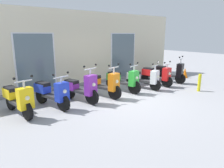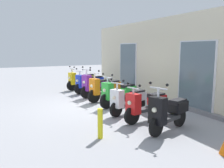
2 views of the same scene
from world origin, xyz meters
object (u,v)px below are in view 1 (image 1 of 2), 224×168
object	(u,v)px
scooter_green	(123,80)
traffic_cone	(185,73)
scooter_red	(157,75)
scooter_purple	(81,88)
scooter_black	(170,72)
scooter_orange	(103,84)
scooter_white	(143,78)
scooter_yellow	(18,99)
scooter_blue	(52,93)
curb_bollard	(199,83)

from	to	relation	value
scooter_green	traffic_cone	bearing A→B (deg)	1.24
scooter_red	traffic_cone	distance (m)	2.51
scooter_purple	scooter_black	distance (m)	4.76
scooter_orange	traffic_cone	distance (m)	5.38
scooter_black	traffic_cone	world-z (taller)	scooter_black
scooter_white	scooter_red	bearing A→B (deg)	3.19
scooter_yellow	scooter_white	xyz separation A→B (m)	(4.89, -0.10, -0.02)
scooter_blue	scooter_black	distance (m)	5.74
scooter_green	traffic_cone	world-z (taller)	scooter_green
traffic_cone	scooter_white	bearing A→B (deg)	-175.67
scooter_yellow	scooter_white	distance (m)	4.89
scooter_yellow	curb_bollard	xyz separation A→B (m)	(6.41, -1.74, -0.13)
scooter_blue	curb_bollard	size ratio (longest dim) A/B	2.28
scooter_yellow	curb_bollard	size ratio (longest dim) A/B	2.28
scooter_white	scooter_black	xyz separation A→B (m)	(1.85, 0.05, 0.05)
scooter_purple	scooter_green	distance (m)	1.94
scooter_purple	scooter_white	bearing A→B (deg)	-1.53
scooter_orange	scooter_red	size ratio (longest dim) A/B	1.03
scooter_red	scooter_purple	bearing A→B (deg)	179.58
scooter_blue	scooter_red	size ratio (longest dim) A/B	1.03
scooter_blue	scooter_purple	size ratio (longest dim) A/B	1.02
scooter_purple	scooter_orange	size ratio (longest dim) A/B	0.98
scooter_white	traffic_cone	size ratio (longest dim) A/B	2.95
scooter_yellow	scooter_blue	world-z (taller)	scooter_yellow
scooter_white	scooter_yellow	bearing A→B (deg)	178.77
scooter_red	curb_bollard	distance (m)	1.80
scooter_orange	scooter_green	bearing A→B (deg)	4.64
scooter_blue	scooter_red	xyz separation A→B (m)	(4.78, -0.11, 0.02)
scooter_purple	scooter_red	bearing A→B (deg)	-0.42
scooter_yellow	curb_bollard	bearing A→B (deg)	-15.15
scooter_white	curb_bollard	bearing A→B (deg)	-46.93
scooter_red	scooter_blue	bearing A→B (deg)	178.70
scooter_white	curb_bollard	distance (m)	2.23
traffic_cone	scooter_blue	bearing A→B (deg)	-179.23
scooter_green	scooter_black	bearing A→B (deg)	-2.32
scooter_purple	scooter_blue	bearing A→B (deg)	175.26
scooter_yellow	scooter_black	distance (m)	6.74
scooter_red	traffic_cone	bearing A→B (deg)	4.74
scooter_green	scooter_black	size ratio (longest dim) A/B	1.09
traffic_cone	scooter_purple	bearing A→B (deg)	-178.37
scooter_orange	scooter_red	world-z (taller)	scooter_orange
scooter_green	scooter_red	distance (m)	1.87
scooter_yellow	scooter_black	xyz separation A→B (m)	(6.74, -0.06, 0.03)
scooter_purple	scooter_green	bearing A→B (deg)	2.49
scooter_purple	scooter_orange	world-z (taller)	scooter_purple
scooter_orange	scooter_purple	bearing A→B (deg)	-179.92
scooter_yellow	scooter_orange	world-z (taller)	scooter_orange
traffic_cone	scooter_red	bearing A→B (deg)	-175.26
scooter_yellow	scooter_red	distance (m)	5.78
scooter_yellow	scooter_black	world-z (taller)	scooter_black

